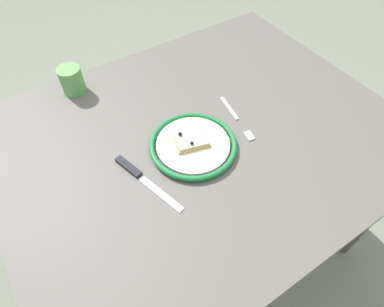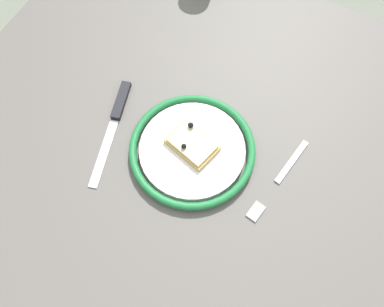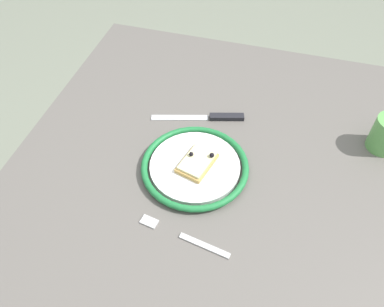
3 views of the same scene
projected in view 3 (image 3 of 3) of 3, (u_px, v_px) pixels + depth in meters
ground_plane at (199, 305)px, 1.43m from camera, size 6.00×6.00×0.00m
dining_table at (203, 210)px, 0.94m from camera, size 1.18×0.95×0.73m
plate at (195, 166)px, 0.91m from camera, size 0.25×0.25×0.02m
pizza_slice_near at (197, 162)px, 0.90m from camera, size 0.11×0.09×0.03m
knife at (213, 117)px, 1.02m from camera, size 0.08×0.24×0.01m
fork at (183, 236)px, 0.80m from camera, size 0.05×0.20×0.00m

